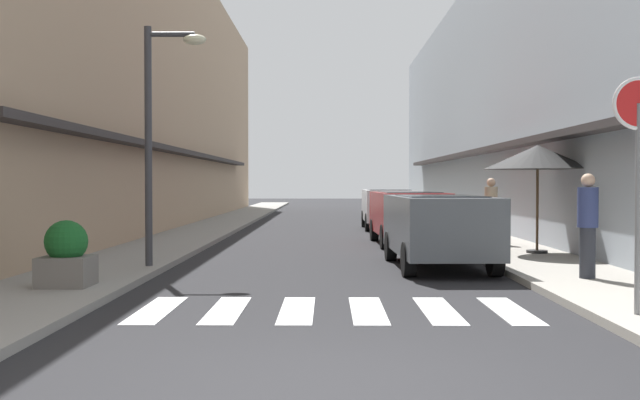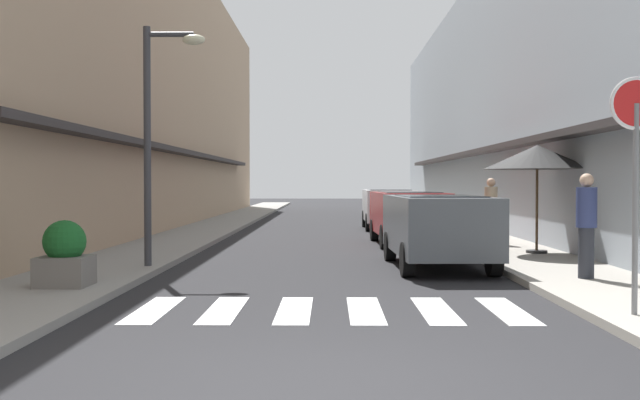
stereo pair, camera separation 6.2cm
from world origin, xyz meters
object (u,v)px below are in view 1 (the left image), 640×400
pedestrian_walking_near (588,223)px  cafe_umbrella (538,158)px  round_street_sign (639,132)px  planter_corner (66,256)px  street_lamp (159,117)px  parked_car_far (388,204)px  pedestrian_walking_far (491,209)px  parked_car_mid (408,212)px  parked_car_near (438,223)px

pedestrian_walking_near → cafe_umbrella: bearing=169.8°
round_street_sign → planter_corner: bearing=162.8°
street_lamp → pedestrian_walking_near: bearing=-13.4°
parked_car_far → pedestrian_walking_far: pedestrian_walking_far is taller
parked_car_mid → cafe_umbrella: (2.55, -3.67, 1.37)m
parked_car_far → street_lamp: (-5.47, -13.37, 2.06)m
parked_car_mid → parked_car_far: 6.96m
parked_car_mid → parked_car_far: size_ratio=1.07×
parked_car_near → street_lamp: bearing=-172.9°
round_street_sign → pedestrian_walking_near: bearing=80.3°
round_street_sign → pedestrian_walking_far: bearing=87.2°
planter_corner → pedestrian_walking_near: bearing=7.1°
parked_car_mid → street_lamp: 8.67m
parked_car_far → planter_corner: size_ratio=4.00×
planter_corner → pedestrian_walking_near: (8.41, 1.05, 0.46)m
street_lamp → round_street_sign: bearing=-37.1°
parked_car_near → parked_car_mid: same height
street_lamp → pedestrian_walking_near: size_ratio=2.61×
planter_corner → pedestrian_walking_near: size_ratio=0.58×
parked_car_far → street_lamp: street_lamp is taller
round_street_sign → parked_car_mid: bearing=97.5°
parked_car_mid → pedestrian_walking_near: (2.13, -8.22, 0.13)m
cafe_umbrella → pedestrian_walking_near: 4.74m
cafe_umbrella → pedestrian_walking_far: bearing=101.0°
planter_corner → cafe_umbrella: bearing=32.4°
parked_car_far → parked_car_near: bearing=-90.0°
parked_car_far → pedestrian_walking_near: 15.33m
parked_car_near → cafe_umbrella: size_ratio=1.78×
parked_car_near → parked_car_far: same height
parked_car_mid → round_street_sign: (1.54, -11.70, 1.41)m
planter_corner → pedestrian_walking_far: bearing=44.4°
cafe_umbrella → planter_corner: bearing=-147.6°
planter_corner → pedestrian_walking_near: 8.49m
pedestrian_walking_near → planter_corner: bearing=-87.8°
round_street_sign → planter_corner: (-7.82, 2.43, -1.74)m
cafe_umbrella → pedestrian_walking_near: (-0.42, -4.55, -1.24)m
parked_car_mid → pedestrian_walking_far: size_ratio=2.55×
parked_car_far → round_street_sign: round_street_sign is taller
parked_car_near → street_lamp: 5.88m
parked_car_far → pedestrian_walking_far: (2.05, -8.07, 0.11)m
pedestrian_walking_near → street_lamp: bearing=-108.4°
cafe_umbrella → parked_car_far: bearing=103.5°
parked_car_mid → pedestrian_walking_near: bearing=-75.4°
parked_car_far → cafe_umbrella: size_ratio=1.67×
parked_car_near → parked_car_mid: (0.00, 5.73, -0.00)m
round_street_sign → cafe_umbrella: 8.09m
round_street_sign → street_lamp: (-7.01, 5.29, 0.65)m
parked_car_near → pedestrian_walking_near: 3.28m
parked_car_mid → street_lamp: (-5.47, -6.40, 2.06)m
round_street_sign → cafe_umbrella: bearing=82.8°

